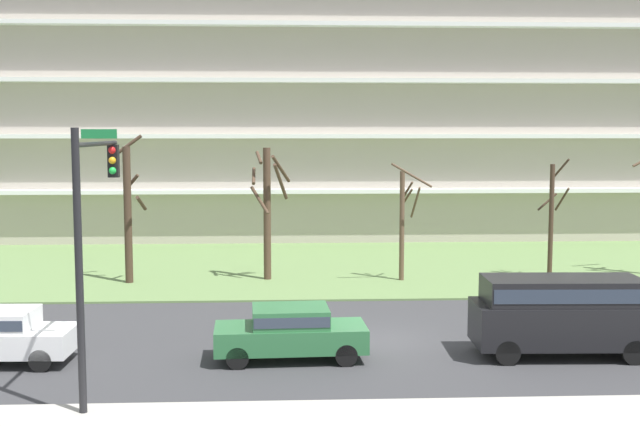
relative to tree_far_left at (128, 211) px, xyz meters
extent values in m
plane|color=#38383A|center=(9.68, -9.98, -3.20)|extent=(160.00, 160.00, 0.00)
cube|color=#66844C|center=(9.68, 4.02, -3.16)|extent=(80.00, 16.00, 0.08)
cube|color=#B2A899|center=(9.68, 18.88, 6.36)|extent=(41.58, 13.72, 19.12)
cube|color=white|center=(9.68, 11.57, -0.01)|extent=(39.91, 0.90, 0.24)
cube|color=white|center=(9.68, 11.57, 3.18)|extent=(39.91, 0.90, 0.24)
cube|color=white|center=(9.68, 11.57, 6.36)|extent=(39.91, 0.90, 0.24)
cube|color=white|center=(9.68, 11.57, 9.55)|extent=(39.91, 0.90, 0.24)
cylinder|color=#423023|center=(-0.03, -0.03, -0.20)|extent=(0.34, 0.34, 6.00)
cylinder|color=#423023|center=(-0.07, 0.56, 2.83)|extent=(1.28, 0.25, 0.99)
cylinder|color=#423023|center=(0.09, 0.28, 1.22)|extent=(0.79, 0.41, 0.81)
cylinder|color=#423023|center=(0.57, -0.09, 0.37)|extent=(0.28, 1.28, 0.75)
cylinder|color=#4C3828|center=(5.99, 0.51, -0.23)|extent=(0.33, 0.33, 5.94)
cylinder|color=#4C3828|center=(5.68, 0.15, 0.45)|extent=(0.90, 0.82, 1.21)
cylinder|color=#4C3828|center=(6.61, 0.16, 1.82)|extent=(0.88, 1.39, 1.25)
cylinder|color=#4C3828|center=(5.41, 0.50, 1.50)|extent=(0.17, 1.23, 0.73)
cylinder|color=#4C3828|center=(6.59, 0.26, 1.26)|extent=(0.68, 1.37, 1.65)
cylinder|color=#4C3828|center=(5.65, 0.41, 2.31)|extent=(0.35, 0.79, 0.58)
cylinder|color=brown|center=(11.94, 0.03, -0.74)|extent=(0.22, 0.22, 4.92)
cylinder|color=brown|center=(12.18, 0.22, 0.54)|extent=(0.50, 0.60, 0.83)
cylinder|color=brown|center=(12.54, 0.10, 0.33)|extent=(0.26, 1.30, 1.47)
cylinder|color=brown|center=(12.21, -0.88, 1.58)|extent=(1.89, 0.64, 1.10)
cylinder|color=brown|center=(12.18, 0.23, 0.83)|extent=(0.53, 0.60, 0.88)
cylinder|color=#423023|center=(18.69, 0.22, -0.60)|extent=(0.21, 0.21, 5.20)
cylinder|color=#423023|center=(19.20, 0.32, 0.43)|extent=(0.31, 1.10, 1.11)
cylinder|color=#423023|center=(19.10, 0.46, 1.74)|extent=(0.61, 0.94, 1.05)
cylinder|color=#423023|center=(18.63, 0.65, 0.28)|extent=(0.93, 0.21, 0.80)
cube|color=#2D6B3D|center=(6.89, -11.98, -2.53)|extent=(4.48, 2.00, 0.70)
cube|color=#2D6B3D|center=(6.89, -11.98, -1.90)|extent=(2.27, 1.75, 0.55)
cube|color=#2D3847|center=(6.89, -11.98, -1.90)|extent=(2.23, 1.79, 0.30)
cylinder|color=black|center=(8.39, -11.13, -2.88)|extent=(0.65, 0.25, 0.64)
cylinder|color=black|center=(8.46, -12.70, -2.88)|extent=(0.65, 0.25, 0.64)
cylinder|color=black|center=(5.32, -11.26, -2.88)|extent=(0.65, 0.25, 0.64)
cylinder|color=black|center=(5.39, -12.84, -2.88)|extent=(0.65, 0.25, 0.64)
cylinder|color=black|center=(-0.01, -11.24, -2.88)|extent=(0.65, 0.24, 0.64)
cylinder|color=black|center=(-0.06, -12.82, -2.88)|extent=(0.65, 0.24, 0.64)
cube|color=black|center=(14.93, -11.98, -2.21)|extent=(5.26, 2.18, 1.25)
cube|color=black|center=(14.93, -11.98, -1.21)|extent=(4.66, 2.00, 0.75)
cube|color=#2D3847|center=(14.93, -11.98, -1.21)|extent=(4.57, 2.03, 0.41)
cylinder|color=black|center=(16.78, -11.16, -2.84)|extent=(0.73, 0.24, 0.72)
cylinder|color=black|center=(16.72, -12.94, -2.84)|extent=(0.73, 0.24, 0.72)
cylinder|color=black|center=(13.14, -11.03, -2.84)|extent=(0.73, 0.24, 0.72)
cylinder|color=black|center=(13.08, -12.81, -2.84)|extent=(0.73, 0.24, 0.72)
cylinder|color=black|center=(2.03, -16.58, 0.17)|extent=(0.18, 0.18, 6.74)
cylinder|color=black|center=(2.03, -14.41, 3.14)|extent=(0.12, 4.34, 0.12)
cube|color=black|center=(2.03, -12.54, 2.64)|extent=(0.28, 0.28, 0.90)
sphere|color=red|center=(2.03, -12.69, 2.94)|extent=(0.20, 0.20, 0.20)
sphere|color=#F2A519|center=(2.03, -12.69, 2.66)|extent=(0.20, 0.20, 0.20)
sphere|color=green|center=(2.03, -12.69, 2.38)|extent=(0.20, 0.20, 0.20)
cube|color=#197238|center=(2.03, -14.20, 3.39)|extent=(0.90, 0.04, 0.24)
camera|label=1|loc=(6.68, -34.86, 3.46)|focal=44.98mm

